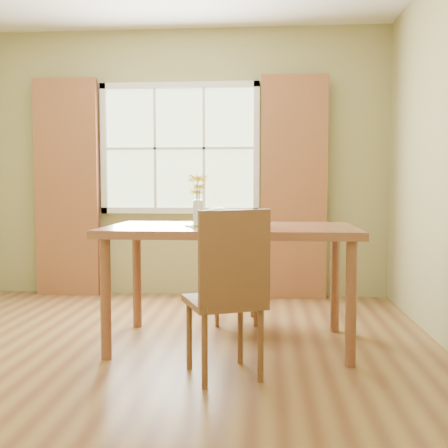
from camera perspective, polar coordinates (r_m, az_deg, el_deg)
room at (r=3.55m, az=-9.75°, el=7.90°), size 4.24×3.84×2.74m
window at (r=5.39m, az=-4.85°, el=8.19°), size 1.62×0.06×1.32m
curtain_left at (r=5.59m, az=-16.73°, el=3.78°), size 0.65×0.08×2.20m
curtain_right at (r=5.22m, az=7.60°, el=3.91°), size 0.65×0.08×2.20m
dining_table at (r=3.65m, az=0.72°, el=-1.56°), size 1.73×0.98×0.84m
chair_near at (r=2.99m, az=0.49°, el=-6.91°), size 0.54×0.54×0.98m
chair_far at (r=4.38m, az=1.20°, el=-3.95°), size 0.42×0.42×0.91m
placemat at (r=3.54m, az=-0.09°, el=-0.29°), size 0.54×0.48×0.01m
plate at (r=3.50m, az=-1.36°, el=-0.20°), size 0.24×0.24×0.01m
croissant_sandwich at (r=3.53m, az=-0.65°, el=0.84°), size 0.17×0.13×0.12m
water_glass at (r=3.56m, az=4.39°, el=0.64°), size 0.08×0.08×0.13m
flower_vase at (r=3.86m, az=-2.87°, el=3.25°), size 0.15×0.15×0.36m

